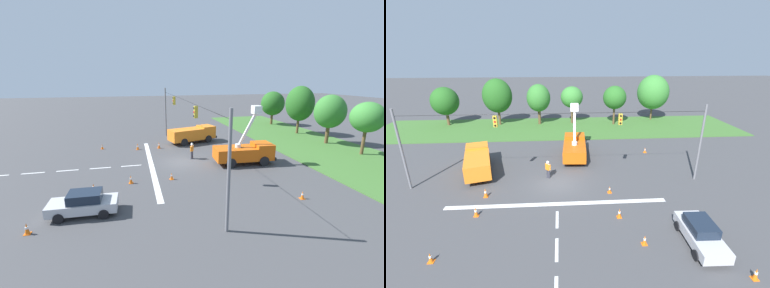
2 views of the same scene
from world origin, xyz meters
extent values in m
plane|color=#424244|center=(0.00, 0.00, 0.00)|extent=(200.00, 200.00, 0.00)
cube|color=#3D6B2D|center=(0.00, 18.00, 0.05)|extent=(56.00, 12.00, 0.10)
cube|color=silver|center=(0.00, -3.35, 0.00)|extent=(17.60, 0.50, 0.01)
cube|color=silver|center=(0.00, -5.35, 0.00)|extent=(0.20, 2.00, 0.01)
cube|color=silver|center=(0.00, -8.35, 0.00)|extent=(0.20, 2.00, 0.01)
cube|color=silver|center=(0.00, -11.35, 0.00)|extent=(0.20, 2.00, 0.01)
cube|color=silver|center=(0.00, -14.35, 0.00)|extent=(0.20, 2.00, 0.01)
cylinder|color=slate|center=(-13.00, 0.00, 3.60)|extent=(0.20, 0.20, 7.20)
cylinder|color=slate|center=(13.00, 0.00, 3.60)|extent=(0.20, 0.20, 7.20)
cylinder|color=black|center=(0.00, 0.00, 6.60)|extent=(26.00, 0.03, 0.03)
cylinder|color=black|center=(-5.00, 0.00, 6.55)|extent=(0.02, 0.02, 0.10)
cube|color=gold|center=(-5.00, 0.00, 6.02)|extent=(0.32, 0.28, 0.96)
cylinder|color=black|center=(-5.00, -0.16, 6.34)|extent=(0.16, 0.05, 0.16)
cylinder|color=red|center=(-5.00, -0.16, 6.02)|extent=(0.16, 0.05, 0.16)
cylinder|color=black|center=(-5.00, -0.16, 5.70)|extent=(0.16, 0.05, 0.16)
cylinder|color=black|center=(5.52, 0.00, 6.55)|extent=(0.02, 0.02, 0.10)
cube|color=gold|center=(5.52, 0.00, 6.02)|extent=(0.32, 0.28, 0.96)
cylinder|color=black|center=(5.52, -0.16, 6.34)|extent=(0.16, 0.05, 0.16)
cylinder|color=red|center=(5.52, -0.16, 6.02)|extent=(0.16, 0.05, 0.16)
cylinder|color=black|center=(5.52, -0.16, 5.70)|extent=(0.16, 0.05, 0.16)
cylinder|color=brown|center=(-17.80, 20.64, 1.10)|extent=(0.43, 0.43, 2.21)
ellipsoid|color=#235B1E|center=(-17.80, 20.64, 3.99)|extent=(4.20, 4.26, 4.40)
cylinder|color=brown|center=(-9.52, 20.38, 1.41)|extent=(0.37, 0.37, 2.82)
ellipsoid|color=#235B1E|center=(-9.52, 20.38, 4.78)|extent=(4.61, 4.02, 5.36)
cylinder|color=brown|center=(-3.06, 20.34, 1.39)|extent=(0.46, 0.46, 2.78)
ellipsoid|color=#33752D|center=(-3.06, 20.34, 4.37)|extent=(3.76, 4.04, 4.37)
cylinder|color=brown|center=(2.29, 20.61, 1.44)|extent=(0.35, 0.35, 2.87)
ellipsoid|color=#387F33|center=(2.29, 20.61, 4.40)|extent=(3.60, 3.51, 3.41)
cube|color=#D6560F|center=(1.86, 5.09, 1.13)|extent=(2.68, 4.30, 1.26)
cube|color=#D6560F|center=(2.03, 8.06, 1.30)|extent=(2.44, 1.92, 1.61)
cube|color=#1E2838|center=(2.07, 8.68, 1.58)|extent=(2.08, 0.22, 0.72)
cube|color=black|center=(2.09, 9.03, 0.65)|extent=(2.44, 0.30, 0.30)
cylinder|color=black|center=(0.90, 7.89, 0.50)|extent=(0.34, 1.01, 1.00)
cylinder|color=black|center=(3.14, 7.75, 0.50)|extent=(0.34, 1.01, 1.00)
cylinder|color=black|center=(0.69, 4.42, 0.50)|extent=(0.34, 1.01, 1.00)
cylinder|color=black|center=(2.93, 4.28, 0.50)|extent=(0.34, 1.01, 1.00)
cylinder|color=silver|center=(1.87, 5.39, 1.94)|extent=(0.60, 0.60, 0.36)
cube|color=white|center=(1.93, 6.27, 3.55)|extent=(0.36, 2.00, 3.67)
cube|color=white|center=(1.98, 7.16, 5.58)|extent=(0.95, 0.85, 0.80)
cube|color=orange|center=(-7.62, 1.94, 1.23)|extent=(3.43, 4.94, 1.47)
cube|color=orange|center=(-8.51, 5.02, 1.33)|extent=(2.64, 2.45, 1.66)
cube|color=#1E2838|center=(-8.69, 5.66, 1.62)|extent=(1.89, 0.63, 0.75)
cube|color=black|center=(-8.79, 6.02, 0.65)|extent=(2.24, 0.79, 0.30)
cylinder|color=black|center=(-9.44, 4.48, 0.50)|extent=(0.55, 1.04, 1.00)
cylinder|color=black|center=(-7.42, 5.06, 0.50)|extent=(0.55, 1.04, 1.00)
cylinder|color=black|center=(-8.41, 0.88, 0.50)|extent=(0.55, 1.04, 1.00)
cylinder|color=black|center=(-6.39, 1.47, 0.50)|extent=(0.55, 1.04, 1.00)
cube|color=#B7B7BC|center=(9.03, -8.42, 0.64)|extent=(1.89, 4.35, 0.64)
cube|color=#192333|center=(9.04, -8.27, 1.26)|extent=(1.56, 2.11, 0.60)
cylinder|color=black|center=(9.86, -9.78, 0.32)|extent=(0.22, 0.65, 0.64)
cylinder|color=black|center=(8.13, -9.73, 0.32)|extent=(0.22, 0.65, 0.64)
cylinder|color=black|center=(9.94, -7.12, 0.32)|extent=(0.22, 0.65, 0.64)
cylinder|color=black|center=(8.21, -7.07, 0.32)|extent=(0.22, 0.65, 0.64)
cylinder|color=#383842|center=(-0.97, 1.25, 0.42)|extent=(0.18, 0.18, 0.85)
cylinder|color=#383842|center=(-0.82, 1.13, 0.42)|extent=(0.18, 0.18, 0.85)
cube|color=orange|center=(-0.89, 1.19, 1.15)|extent=(0.46, 0.44, 0.60)
cube|color=silver|center=(-0.89, 1.19, 1.15)|extent=(0.38, 0.32, 0.62)
cylinder|color=orange|center=(-1.11, 1.36, 1.18)|extent=(0.11, 0.11, 0.55)
cylinder|color=orange|center=(-0.68, 1.03, 1.18)|extent=(0.11, 0.11, 0.55)
sphere|color=tan|center=(-0.89, 1.19, 1.58)|extent=(0.22, 0.22, 0.22)
sphere|color=white|center=(-0.89, 1.19, 1.64)|extent=(0.26, 0.26, 0.26)
cube|color=orange|center=(10.40, 6.93, 0.01)|extent=(0.36, 0.36, 0.03)
cone|color=orange|center=(10.40, 6.93, 0.32)|extent=(0.24, 0.24, 0.59)
cylinder|color=white|center=(10.40, 6.93, 0.35)|extent=(0.15, 0.15, 0.11)
cube|color=orange|center=(-5.98, -1.89, 0.01)|extent=(0.36, 0.36, 0.03)
cone|color=orange|center=(-5.98, -1.89, 0.42)|extent=(0.32, 0.32, 0.79)
cylinder|color=white|center=(-5.98, -1.89, 0.46)|extent=(0.20, 0.20, 0.14)
cube|color=orange|center=(-7.27, -8.84, 0.01)|extent=(0.36, 0.36, 0.03)
cone|color=orange|center=(-7.27, -8.84, 0.34)|extent=(0.25, 0.25, 0.62)
cylinder|color=white|center=(-7.27, -8.84, 0.37)|extent=(0.15, 0.15, 0.11)
cube|color=orange|center=(10.64, -11.25, 0.01)|extent=(0.36, 0.36, 0.03)
cone|color=orange|center=(10.64, -11.25, 0.37)|extent=(0.27, 0.27, 0.67)
cylinder|color=white|center=(10.64, -11.25, 0.40)|extent=(0.17, 0.17, 0.12)
cube|color=orange|center=(5.53, -8.26, 0.01)|extent=(0.36, 0.36, 0.03)
cone|color=orange|center=(5.53, -8.26, 0.35)|extent=(0.26, 0.26, 0.65)
cylinder|color=white|center=(5.53, -8.26, 0.39)|extent=(0.16, 0.16, 0.12)
cube|color=orange|center=(4.48, -1.91, 0.01)|extent=(0.36, 0.36, 0.03)
cone|color=orange|center=(4.48, -1.91, 0.33)|extent=(0.24, 0.24, 0.60)
cylinder|color=white|center=(4.48, -1.91, 0.36)|extent=(0.15, 0.15, 0.11)
cube|color=orange|center=(-5.98, -4.53, 0.01)|extent=(0.36, 0.36, 0.03)
cone|color=orange|center=(-5.98, -4.53, 0.40)|extent=(0.30, 0.30, 0.74)
cylinder|color=white|center=(-5.98, -4.53, 0.44)|extent=(0.18, 0.18, 0.13)
cube|color=orange|center=(4.56, -5.41, 0.01)|extent=(0.36, 0.36, 0.03)
cone|color=orange|center=(4.56, -5.41, 0.38)|extent=(0.28, 0.28, 0.71)
cylinder|color=white|center=(4.56, -5.41, 0.42)|extent=(0.18, 0.18, 0.13)
camera|label=1|loc=(25.42, -5.03, 8.74)|focal=24.00mm
camera|label=2|loc=(0.45, -21.02, 11.57)|focal=24.00mm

